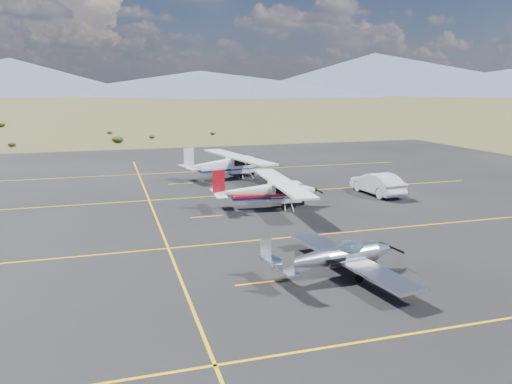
{
  "coord_description": "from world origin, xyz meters",
  "views": [
    {
      "loc": [
        -8.59,
        -21.71,
        7.84
      ],
      "look_at": [
        -0.16,
        6.4,
        1.6
      ],
      "focal_mm": 35.0,
      "sensor_mm": 36.0,
      "label": 1
    }
  ],
  "objects": [
    {
      "name": "sedan",
      "position": [
        10.33,
        10.23,
        0.82
      ],
      "size": [
        2.07,
        5.02,
        1.62
      ],
      "primitive_type": "imported",
      "rotation": [
        0.0,
        0.0,
        3.22
      ],
      "color": "silver",
      "rests_on": "apron"
    },
    {
      "name": "aircraft_cessna",
      "position": [
        1.25,
        8.65,
        1.16
      ],
      "size": [
        6.21,
        10.35,
        2.62
      ],
      "rotation": [
        0.0,
        0.0,
        -0.06
      ],
      "color": "white",
      "rests_on": "apron"
    },
    {
      "name": "aircraft_plain",
      "position": [
        1.2,
        19.98,
        1.26
      ],
      "size": [
        7.16,
        11.19,
        2.83
      ],
      "rotation": [
        0.0,
        0.0,
        0.22
      ],
      "color": "silver",
      "rests_on": "apron"
    },
    {
      "name": "ground",
      "position": [
        0.0,
        0.0,
        0.0
      ],
      "size": [
        1600.0,
        1600.0,
        0.0
      ],
      "primitive_type": "plane",
      "color": "#383D1C",
      "rests_on": "ground"
    },
    {
      "name": "aircraft_low_wing",
      "position": [
        0.35,
        -3.65,
        0.84
      ],
      "size": [
        5.86,
        8.11,
        1.75
      ],
      "rotation": [
        0.0,
        0.0,
        0.15
      ],
      "color": "silver",
      "rests_on": "apron"
    },
    {
      "name": "apron",
      "position": [
        0.0,
        7.0,
        0.0
      ],
      "size": [
        72.0,
        72.0,
        0.02
      ],
      "primitive_type": "cube",
      "color": "black",
      "rests_on": "ground"
    }
  ]
}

